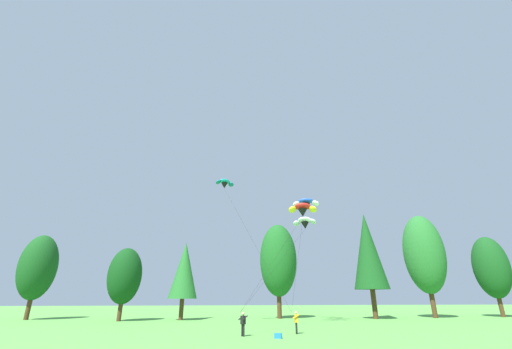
{
  "coord_description": "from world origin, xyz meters",
  "views": [
    {
      "loc": [
        -3.08,
        0.4,
        2.82
      ],
      "look_at": [
        -0.12,
        25.9,
        12.6
      ],
      "focal_mm": 22.56,
      "sensor_mm": 36.0,
      "label": 1
    }
  ],
  "objects_px": {
    "kite_flyer_mid": "(296,320)",
    "parafoil_kite_high_blue_white": "(306,204)",
    "parafoil_kite_far_white": "(305,223)",
    "parafoil_kite_mid_teal": "(225,184)",
    "kite_flyer_near": "(243,322)",
    "parafoil_kite_low_red_yellow": "(303,210)",
    "picnic_cooler": "(278,336)"
  },
  "relations": [
    {
      "from": "kite_flyer_near",
      "to": "kite_flyer_mid",
      "type": "bearing_deg",
      "value": 15.44
    },
    {
      "from": "parafoil_kite_mid_teal",
      "to": "parafoil_kite_low_red_yellow",
      "type": "relative_size",
      "value": 1.3
    },
    {
      "from": "kite_flyer_mid",
      "to": "parafoil_kite_far_white",
      "type": "distance_m",
      "value": 18.82
    },
    {
      "from": "parafoil_kite_far_white",
      "to": "parafoil_kite_high_blue_white",
      "type": "bearing_deg",
      "value": -101.97
    },
    {
      "from": "kite_flyer_near",
      "to": "kite_flyer_mid",
      "type": "xyz_separation_m",
      "value": [
        4.46,
        1.23,
        0.0
      ]
    },
    {
      "from": "kite_flyer_mid",
      "to": "parafoil_kite_mid_teal",
      "type": "relative_size",
      "value": 0.11
    },
    {
      "from": "kite_flyer_near",
      "to": "parafoil_kite_high_blue_white",
      "type": "xyz_separation_m",
      "value": [
        8.63,
        11.17,
        12.75
      ]
    },
    {
      "from": "parafoil_kite_high_blue_white",
      "to": "kite_flyer_mid",
      "type": "bearing_deg",
      "value": -112.74
    },
    {
      "from": "parafoil_kite_far_white",
      "to": "kite_flyer_near",
      "type": "bearing_deg",
      "value": -121.74
    },
    {
      "from": "kite_flyer_near",
      "to": "kite_flyer_mid",
      "type": "distance_m",
      "value": 4.63
    },
    {
      "from": "parafoil_kite_high_blue_white",
      "to": "parafoil_kite_low_red_yellow",
      "type": "relative_size",
      "value": 1.09
    },
    {
      "from": "parafoil_kite_high_blue_white",
      "to": "parafoil_kite_mid_teal",
      "type": "bearing_deg",
      "value": 175.32
    },
    {
      "from": "parafoil_kite_low_red_yellow",
      "to": "parafoil_kite_far_white",
      "type": "bearing_deg",
      "value": 73.02
    },
    {
      "from": "picnic_cooler",
      "to": "parafoil_kite_far_white",
      "type": "bearing_deg",
      "value": -92.4
    },
    {
      "from": "kite_flyer_mid",
      "to": "parafoil_kite_high_blue_white",
      "type": "distance_m",
      "value": 16.69
    },
    {
      "from": "kite_flyer_near",
      "to": "parafoil_kite_high_blue_white",
      "type": "relative_size",
      "value": 0.13
    },
    {
      "from": "parafoil_kite_low_red_yellow",
      "to": "picnic_cooler",
      "type": "relative_size",
      "value": 22.82
    },
    {
      "from": "picnic_cooler",
      "to": "kite_flyer_mid",
      "type": "bearing_deg",
      "value": -105.97
    },
    {
      "from": "picnic_cooler",
      "to": "parafoil_kite_mid_teal",
      "type": "bearing_deg",
      "value": -52.88
    },
    {
      "from": "parafoil_kite_high_blue_white",
      "to": "parafoil_kite_far_white",
      "type": "relative_size",
      "value": 0.76
    },
    {
      "from": "parafoil_kite_mid_teal",
      "to": "kite_flyer_mid",
      "type": "bearing_deg",
      "value": -60.47
    },
    {
      "from": "kite_flyer_mid",
      "to": "picnic_cooler",
      "type": "height_order",
      "value": "kite_flyer_mid"
    },
    {
      "from": "kite_flyer_near",
      "to": "picnic_cooler",
      "type": "relative_size",
      "value": 3.25
    },
    {
      "from": "kite_flyer_mid",
      "to": "parafoil_kite_mid_teal",
      "type": "xyz_separation_m",
      "value": [
        -6.1,
        10.78,
        15.36
      ]
    },
    {
      "from": "parafoil_kite_high_blue_white",
      "to": "picnic_cooler",
      "type": "distance_m",
      "value": 19.58
    },
    {
      "from": "kite_flyer_near",
      "to": "parafoil_kite_mid_teal",
      "type": "relative_size",
      "value": 0.11
    },
    {
      "from": "parafoil_kite_far_white",
      "to": "kite_flyer_mid",
      "type": "bearing_deg",
      "value": -109.67
    },
    {
      "from": "parafoil_kite_mid_teal",
      "to": "picnic_cooler",
      "type": "height_order",
      "value": "parafoil_kite_mid_teal"
    },
    {
      "from": "parafoil_kite_mid_teal",
      "to": "parafoil_kite_far_white",
      "type": "relative_size",
      "value": 0.91
    },
    {
      "from": "kite_flyer_near",
      "to": "parafoil_kite_mid_teal",
      "type": "xyz_separation_m",
      "value": [
        -1.65,
        12.01,
        15.36
      ]
    },
    {
      "from": "parafoil_kite_high_blue_white",
      "to": "picnic_cooler",
      "type": "height_order",
      "value": "parafoil_kite_high_blue_white"
    },
    {
      "from": "picnic_cooler",
      "to": "parafoil_kite_low_red_yellow",
      "type": "bearing_deg",
      "value": -95.23
    }
  ]
}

